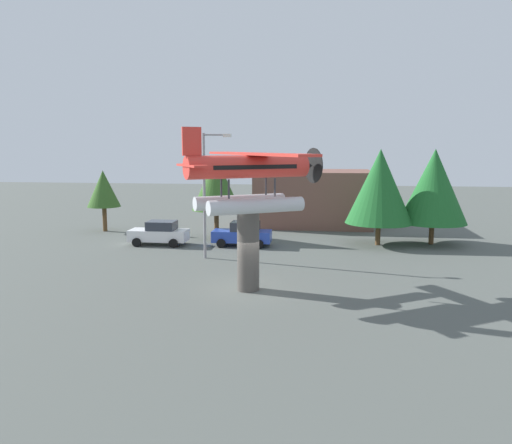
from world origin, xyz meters
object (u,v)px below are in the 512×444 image
storefront_building (313,198)px  tree_east (216,183)px  display_pedestal (248,251)px  streetlight_primary (207,187)px  floatplane_monument (251,177)px  car_near_white (159,233)px  car_mid_blue (243,234)px  tree_far_east (434,186)px  tree_center_back (380,186)px  tree_west (103,189)px

storefront_building → tree_east: 11.37m
display_pedestal → streetlight_primary: (-3.60, 6.84, 2.60)m
floatplane_monument → car_near_white: size_ratio=2.24×
floatplane_monument → car_mid_blue: floatplane_monument is taller
display_pedestal → tree_far_east: (11.61, 13.59, 2.26)m
display_pedestal → tree_east: bearing=108.2°
display_pedestal → tree_center_back: 15.05m
car_near_white → streetlight_primary: size_ratio=0.53×
display_pedestal → tree_west: size_ratio=0.78×
display_pedestal → tree_center_back: bearing=58.9°
floatplane_monument → storefront_building: 22.33m
floatplane_monument → tree_west: size_ratio=1.83×
streetlight_primary → tree_center_back: bearing=27.6°
tree_east → display_pedestal: bearing=-71.8°
storefront_building → tree_far_east: size_ratio=1.48×
car_near_white → streetlight_primary: streetlight_primary is taller
car_mid_blue → tree_east: tree_east is taller
floatplane_monument → tree_east: bearing=76.9°
storefront_building → display_pedestal: bearing=-97.3°
tree_far_east → floatplane_monument: bearing=-130.4°
streetlight_primary → tree_west: size_ratio=1.54×
floatplane_monument → display_pedestal: bearing=-180.0°
car_near_white → car_mid_blue: bearing=-176.1°
streetlight_primary → tree_far_east: size_ratio=1.14×
floatplane_monument → tree_center_back: (7.57, 12.68, -1.39)m
car_mid_blue → tree_far_east: size_ratio=0.60×
streetlight_primary → car_near_white: bearing=139.3°
display_pedestal → tree_west: 21.63m
floatplane_monument → tree_far_east: bearing=17.8°
storefront_building → tree_west: (-17.38, -6.08, 1.12)m
display_pedestal → tree_center_back: (7.68, 12.75, 2.27)m
display_pedestal → tree_far_east: bearing=49.5°
display_pedestal → tree_far_east: 18.02m
streetlight_primary → tree_center_back: (11.28, 5.90, -0.33)m
car_mid_blue → tree_west: size_ratio=0.82×
tree_west → tree_far_east: 26.28m
car_near_white → tree_west: size_ratio=0.82×
tree_east → tree_far_east: 16.03m
display_pedestal → car_near_white: 13.45m
floatplane_monument → tree_center_back: size_ratio=1.36×
streetlight_primary → tree_west: streetlight_primary is taller
tree_far_east → display_pedestal: bearing=-130.5°
display_pedestal → car_near_white: display_pedestal is taller
storefront_building → tree_far_east: (8.79, -8.41, 1.79)m
floatplane_monument → tree_east: floatplane_monument is taller
display_pedestal → tree_east: 14.34m
tree_far_east → storefront_building: bearing=136.3°
floatplane_monument → car_mid_blue: size_ratio=2.24×
streetlight_primary → tree_west: bearing=140.4°
tree_far_east → car_mid_blue: bearing=-169.7°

